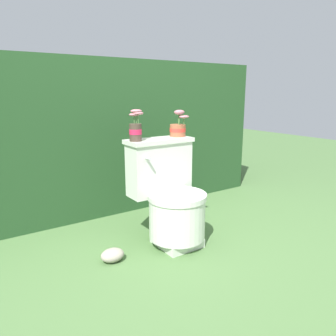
{
  "coord_description": "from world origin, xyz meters",
  "views": [
    {
      "loc": [
        -1.17,
        -1.76,
        1.07
      ],
      "look_at": [
        0.09,
        0.1,
        0.54
      ],
      "focal_mm": 35.0,
      "sensor_mm": 36.0,
      "label": 1
    }
  ],
  "objects_px": {
    "garden_stone": "(112,255)",
    "toilet": "(170,197)",
    "potted_plant_left": "(136,128)",
    "potted_plant_midleft": "(178,127)"
  },
  "relations": [
    {
      "from": "toilet",
      "to": "garden_stone",
      "type": "xyz_separation_m",
      "value": [
        -0.48,
        -0.05,
        -0.29
      ]
    },
    {
      "from": "toilet",
      "to": "potted_plant_midleft",
      "type": "bearing_deg",
      "value": 40.52
    },
    {
      "from": "potted_plant_left",
      "to": "potted_plant_midleft",
      "type": "xyz_separation_m",
      "value": [
        0.38,
        0.03,
        -0.02
      ]
    },
    {
      "from": "garden_stone",
      "to": "toilet",
      "type": "bearing_deg",
      "value": 5.54
    },
    {
      "from": "toilet",
      "to": "potted_plant_midleft",
      "type": "height_order",
      "value": "potted_plant_midleft"
    },
    {
      "from": "potted_plant_midleft",
      "to": "garden_stone",
      "type": "bearing_deg",
      "value": -163.15
    },
    {
      "from": "toilet",
      "to": "potted_plant_midleft",
      "type": "relative_size",
      "value": 3.7
    },
    {
      "from": "toilet",
      "to": "potted_plant_left",
      "type": "xyz_separation_m",
      "value": [
        -0.2,
        0.12,
        0.49
      ]
    },
    {
      "from": "potted_plant_left",
      "to": "garden_stone",
      "type": "xyz_separation_m",
      "value": [
        -0.28,
        -0.17,
        -0.78
      ]
    },
    {
      "from": "garden_stone",
      "to": "potted_plant_midleft",
      "type": "bearing_deg",
      "value": 16.85
    }
  ]
}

